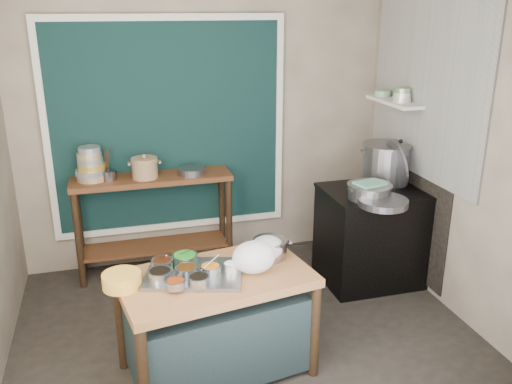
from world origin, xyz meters
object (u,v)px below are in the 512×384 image
object	(u,v)px
prep_table	(217,324)
back_counter	(155,224)
condiment_tray	(194,274)
utensil_cup	(108,175)
stove_block	(373,237)
saucepan	(270,248)
yellow_basin	(122,280)
ceramic_crock	(145,169)
steamer	(369,191)
stock_pot	(386,163)

from	to	relation	value
prep_table	back_counter	bearing A→B (deg)	88.97
back_counter	condiment_tray	size ratio (longest dim) A/B	2.33
prep_table	utensil_cup	world-z (taller)	utensil_cup
stove_block	saucepan	distance (m)	1.51
prep_table	stove_block	distance (m)	1.90
prep_table	utensil_cup	bearing A→B (deg)	101.27
yellow_basin	saucepan	size ratio (longest dim) A/B	0.98
ceramic_crock	steamer	distance (m)	1.99
prep_table	stove_block	bearing A→B (deg)	20.07
utensil_cup	stock_pot	bearing A→B (deg)	-11.98
utensil_cup	ceramic_crock	size ratio (longest dim) A/B	0.59
back_counter	ceramic_crock	xyz separation A→B (m)	(-0.06, -0.04, 0.56)
prep_table	stove_block	world-z (taller)	stove_block
stock_pot	saucepan	bearing A→B (deg)	-145.23
saucepan	utensil_cup	size ratio (longest dim) A/B	1.70
stock_pot	steamer	world-z (taller)	stock_pot
condiment_tray	stock_pot	distance (m)	2.28
saucepan	ceramic_crock	world-z (taller)	ceramic_crock
ceramic_crock	utensil_cup	bearing A→B (deg)	175.23
yellow_basin	steamer	distance (m)	2.22
back_counter	condiment_tray	xyz separation A→B (m)	(0.11, -1.64, 0.29)
yellow_basin	stock_pot	distance (m)	2.69
prep_table	back_counter	distance (m)	1.69
saucepan	stock_pot	world-z (taller)	stock_pot
condiment_tray	utensil_cup	world-z (taller)	utensil_cup
back_counter	saucepan	bearing A→B (deg)	-66.05
prep_table	saucepan	world-z (taller)	saucepan
stove_block	yellow_basin	xyz separation A→B (m)	(-2.25, -0.93, 0.37)
stove_block	ceramic_crock	size ratio (longest dim) A/B	3.63
prep_table	utensil_cup	distance (m)	1.87
saucepan	condiment_tray	bearing A→B (deg)	-157.90
utensil_cup	steamer	bearing A→B (deg)	-23.11
saucepan	ceramic_crock	distance (m)	1.66
prep_table	yellow_basin	xyz separation A→B (m)	(-0.60, 0.00, 0.42)
stock_pot	back_counter	bearing A→B (deg)	165.58
saucepan	steamer	distance (m)	1.22
steamer	back_counter	bearing A→B (deg)	152.19
stove_block	yellow_basin	bearing A→B (deg)	-157.47
ceramic_crock	stock_pot	world-z (taller)	stock_pot
condiment_tray	prep_table	bearing A→B (deg)	-12.04
stove_block	utensil_cup	distance (m)	2.46
yellow_basin	ceramic_crock	world-z (taller)	ceramic_crock
saucepan	stock_pot	size ratio (longest dim) A/B	0.55
stove_block	ceramic_crock	world-z (taller)	ceramic_crock
stock_pot	steamer	xyz separation A→B (m)	(-0.35, -0.38, -0.12)
saucepan	ceramic_crock	bearing A→B (deg)	125.92
steamer	prep_table	bearing A→B (deg)	-153.18
ceramic_crock	steamer	size ratio (longest dim) A/B	0.64
prep_table	condiment_tray	xyz separation A→B (m)	(-0.14, 0.03, 0.39)
steamer	ceramic_crock	bearing A→B (deg)	153.98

